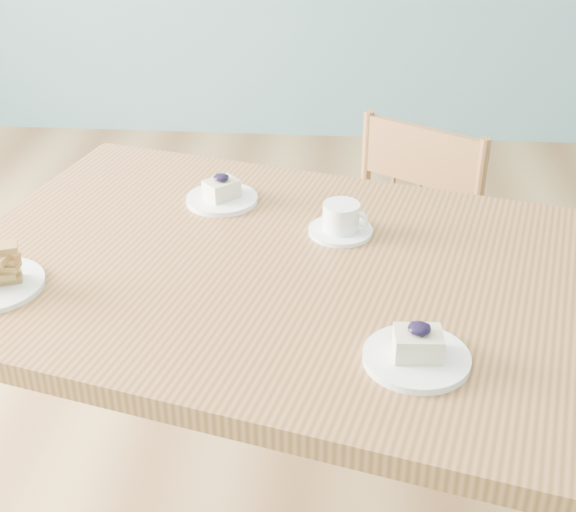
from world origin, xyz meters
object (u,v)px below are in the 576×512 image
(cheesecake_plate_near, at_px, (417,352))
(coffee_cup, at_px, (342,221))
(cheesecake_plate_far, at_px, (222,195))
(dining_chair, at_px, (392,275))
(dining_table, at_px, (340,311))

(cheesecake_plate_near, xyz_separation_m, coffee_cup, (-0.13, 0.41, 0.01))
(coffee_cup, bearing_deg, cheesecake_plate_far, 175.81)
(cheesecake_plate_near, bearing_deg, dining_chair, 88.85)
(dining_chair, xyz_separation_m, cheesecake_plate_far, (-0.41, -0.35, 0.40))
(dining_table, bearing_deg, dining_chair, 91.91)
(dining_table, bearing_deg, coffee_cup, 105.64)
(dining_chair, distance_m, cheesecake_plate_far, 0.67)
(cheesecake_plate_far, bearing_deg, dining_table, -47.28)
(cheesecake_plate_far, bearing_deg, coffee_cup, -25.07)
(dining_table, bearing_deg, cheesecake_plate_far, 147.18)
(dining_table, height_order, coffee_cup, coffee_cup)
(dining_table, xyz_separation_m, cheesecake_plate_far, (-0.27, 0.29, 0.10))
(cheesecake_plate_near, relative_size, coffee_cup, 1.30)
(dining_chair, xyz_separation_m, coffee_cup, (-0.14, -0.47, 0.41))
(cheesecake_plate_far, height_order, coffee_cup, same)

